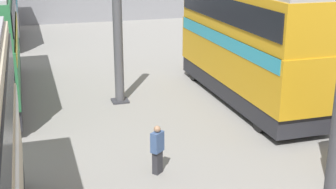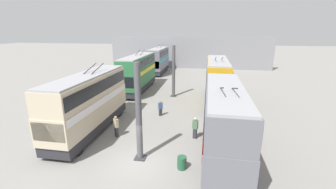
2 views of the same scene
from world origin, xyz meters
name	(u,v)px [view 1 (image 1 of 2)]	position (x,y,z in m)	size (l,w,h in m)	color
support_column_far	(118,32)	(15.65, 0.00, 3.18)	(0.74, 0.74, 6.61)	#4C4C51
bus_left_far	(248,37)	(14.17, -5.45, 2.90)	(10.23, 2.54, 5.74)	black
person_aisle_midway	(157,149)	(8.55, 0.26, 0.83)	(0.45, 0.48, 1.58)	#2D2D33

